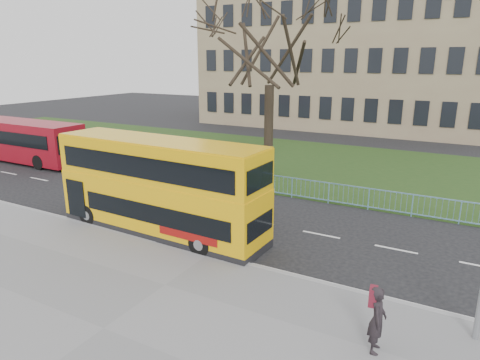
# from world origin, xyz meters

# --- Properties ---
(ground) EXTENTS (120.00, 120.00, 0.00)m
(ground) POSITION_xyz_m (0.00, 0.00, 0.00)
(ground) COLOR black
(ground) RESTS_ON ground
(pavement) EXTENTS (80.00, 10.50, 0.12)m
(pavement) POSITION_xyz_m (0.00, -6.75, 0.06)
(pavement) COLOR slate
(pavement) RESTS_ON ground
(kerb) EXTENTS (80.00, 0.20, 0.14)m
(kerb) POSITION_xyz_m (0.00, -1.55, 0.07)
(kerb) COLOR gray
(kerb) RESTS_ON ground
(grass_verge) EXTENTS (80.00, 15.40, 0.08)m
(grass_verge) POSITION_xyz_m (0.00, 14.30, 0.04)
(grass_verge) COLOR #1C3A15
(grass_verge) RESTS_ON ground
(guard_railing) EXTENTS (40.00, 0.12, 1.10)m
(guard_railing) POSITION_xyz_m (0.00, 6.60, 0.55)
(guard_railing) COLOR #7AB4D9
(guard_railing) RESTS_ON ground
(bare_tree) EXTENTS (9.24, 9.24, 13.20)m
(bare_tree) POSITION_xyz_m (-3.00, 10.00, 6.68)
(bare_tree) COLOR black
(bare_tree) RESTS_ON grass_verge
(civic_building) EXTENTS (30.00, 15.00, 14.00)m
(civic_building) POSITION_xyz_m (-5.00, 35.00, 7.00)
(civic_building) COLOR #866E55
(civic_building) RESTS_ON ground
(yellow_bus) EXTENTS (9.49, 2.60, 3.94)m
(yellow_bus) POSITION_xyz_m (-3.03, -0.51, 2.12)
(yellow_bus) COLOR #F1B00A
(yellow_bus) RESTS_ON ground
(red_bus) EXTENTS (11.01, 2.55, 2.90)m
(red_bus) POSITION_xyz_m (-20.55, 5.21, 1.55)
(red_bus) COLOR maroon
(red_bus) RESTS_ON ground
(pedestrian) EXTENTS (0.49, 0.68, 1.73)m
(pedestrian) POSITION_xyz_m (6.58, -4.17, 0.99)
(pedestrian) COLOR black
(pedestrian) RESTS_ON pavement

